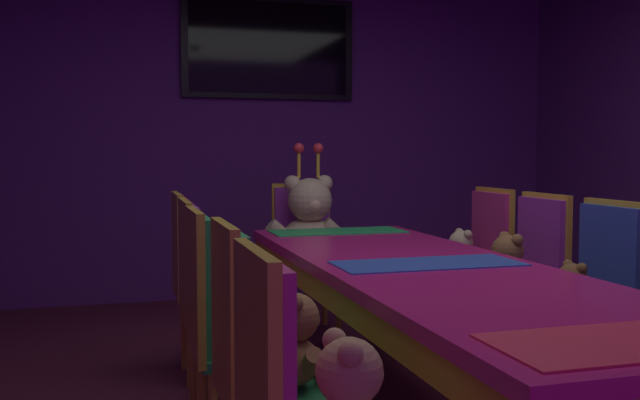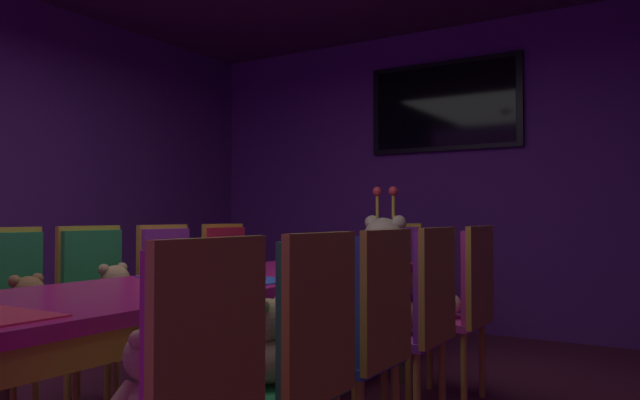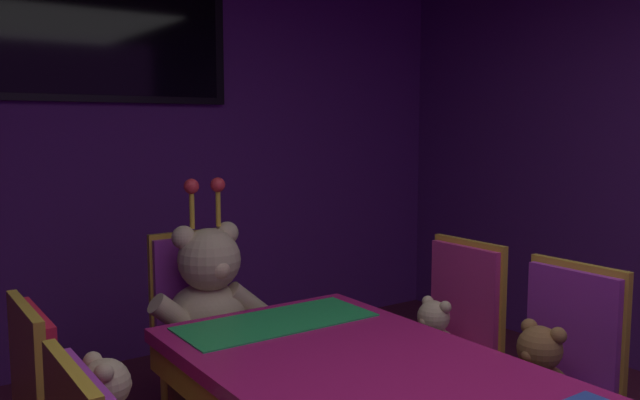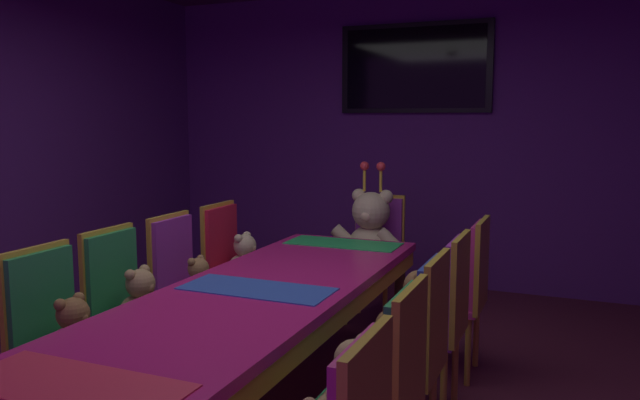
# 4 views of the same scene
# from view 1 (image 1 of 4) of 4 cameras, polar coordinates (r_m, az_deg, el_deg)

# --- Properties ---
(wall_back) EXTENTS (5.20, 0.12, 2.80)m
(wall_back) POSITION_cam_1_polar(r_m,az_deg,el_deg) (5.96, -4.30, 5.80)
(wall_back) COLOR #59267F
(wall_back) RESTS_ON ground_plane
(banquet_table) EXTENTS (0.90, 2.90, 0.75)m
(banquet_table) POSITION_cam_1_polar(r_m,az_deg,el_deg) (2.95, 8.67, -6.75)
(banquet_table) COLOR #C61E72
(banquet_table) RESTS_ON ground_plane
(chair_left_1) EXTENTS (0.42, 0.41, 0.98)m
(chair_left_1) POSITION_cam_1_polar(r_m,az_deg,el_deg) (2.23, -5.61, -11.78)
(chair_left_1) COLOR #268C4C
(chair_left_1) RESTS_ON ground_plane
(teddy_left_1) EXTENTS (0.25, 0.33, 0.31)m
(teddy_left_1) POSITION_cam_1_polar(r_m,az_deg,el_deg) (2.26, -1.90, -11.70)
(teddy_left_1) COLOR olive
(teddy_left_1) RESTS_ON chair_left_1
(chair_left_2) EXTENTS (0.42, 0.41, 0.98)m
(chair_left_2) POSITION_cam_1_polar(r_m,az_deg,el_deg) (2.73, -8.34, -8.89)
(chair_left_2) COLOR #268C4C
(chair_left_2) RESTS_ON ground_plane
(teddy_left_2) EXTENTS (0.27, 0.34, 0.32)m
(teddy_left_2) POSITION_cam_1_polar(r_m,az_deg,el_deg) (2.75, -5.28, -8.75)
(teddy_left_2) COLOR tan
(teddy_left_2) RESTS_ON chair_left_2
(chair_left_3) EXTENTS (0.42, 0.41, 0.98)m
(chair_left_3) POSITION_cam_1_polar(r_m,az_deg,el_deg) (3.26, -9.37, -6.81)
(chair_left_3) COLOR purple
(chair_left_3) RESTS_ON ground_plane
(teddy_left_3) EXTENTS (0.22, 0.29, 0.27)m
(teddy_left_3) POSITION_cam_1_polar(r_m,az_deg,el_deg) (3.28, -6.87, -7.10)
(teddy_left_3) COLOR #9E7247
(teddy_left_3) RESTS_ON chair_left_3
(chair_left_4) EXTENTS (0.42, 0.41, 0.98)m
(chair_left_4) POSITION_cam_1_polar(r_m,az_deg,el_deg) (3.81, -10.21, -5.26)
(chair_left_4) COLOR red
(chair_left_4) RESTS_ON ground_plane
(teddy_left_4) EXTENTS (0.27, 0.34, 0.33)m
(teddy_left_4) POSITION_cam_1_polar(r_m,az_deg,el_deg) (3.83, -8.02, -5.18)
(teddy_left_4) COLOR beige
(teddy_left_4) RESTS_ON chair_left_4
(chair_right_2) EXTENTS (0.42, 0.41, 0.98)m
(chair_right_2) POSITION_cam_1_polar(r_m,az_deg,el_deg) (3.39, 21.51, -6.61)
(chair_right_2) COLOR #2D47B2
(chair_right_2) RESTS_ON ground_plane
(teddy_right_2) EXTENTS (0.21, 0.28, 0.26)m
(teddy_right_2) POSITION_cam_1_polar(r_m,az_deg,el_deg) (3.31, 19.53, -7.27)
(teddy_right_2) COLOR brown
(teddy_right_2) RESTS_ON chair_right_2
(chair_right_3) EXTENTS (0.42, 0.41, 0.98)m
(chair_right_3) POSITION_cam_1_polar(r_m,az_deg,el_deg) (3.83, 16.68, -5.33)
(chair_right_3) COLOR purple
(chair_right_3) RESTS_ON ground_plane
(teddy_right_3) EXTENTS (0.27, 0.35, 0.33)m
(teddy_right_3) POSITION_cam_1_polar(r_m,az_deg,el_deg) (3.75, 14.78, -5.45)
(teddy_right_3) COLOR olive
(teddy_right_3) RESTS_ON chair_right_3
(chair_right_4) EXTENTS (0.42, 0.41, 0.98)m
(chair_right_4) POSITION_cam_1_polar(r_m,az_deg,el_deg) (4.32, 12.92, -4.22)
(chair_right_4) COLOR #CC338C
(chair_right_4) RESTS_ON ground_plane
(teddy_right_4) EXTENTS (0.24, 0.30, 0.29)m
(teddy_right_4) POSITION_cam_1_polar(r_m,az_deg,el_deg) (4.26, 11.21, -4.52)
(teddy_right_4) COLOR beige
(teddy_right_4) RESTS_ON chair_right_4
(throne_chair) EXTENTS (0.41, 0.42, 0.98)m
(throne_chair) POSITION_cam_1_polar(r_m,az_deg,el_deg) (4.82, -1.31, -3.30)
(throne_chair) COLOR purple
(throne_chair) RESTS_ON ground_plane
(king_teddy_bear) EXTENTS (0.62, 0.48, 0.80)m
(king_teddy_bear) POSITION_cam_1_polar(r_m,az_deg,el_deg) (4.65, -0.80, -2.11)
(king_teddy_bear) COLOR beige
(king_teddy_bear) RESTS_ON throne_chair
(wall_tv) EXTENTS (1.42, 0.06, 0.82)m
(wall_tv) POSITION_cam_1_polar(r_m,az_deg,el_deg) (5.93, -4.14, 12.12)
(wall_tv) COLOR black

